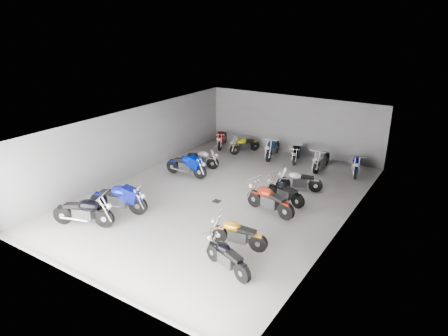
{
  "coord_description": "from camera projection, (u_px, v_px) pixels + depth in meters",
  "views": [
    {
      "loc": [
        8.3,
        -12.89,
        7.15
      ],
      "look_at": [
        -0.42,
        0.71,
        1.0
      ],
      "focal_mm": 32.0,
      "sensor_mm": 36.0,
      "label": 1
    }
  ],
  "objects": [
    {
      "name": "ground",
      "position": [
        223.0,
        197.0,
        16.87
      ],
      "size": [
        14.0,
        14.0,
        0.0
      ],
      "primitive_type": "plane",
      "color": "#9C9994",
      "rests_on": "ground"
    },
    {
      "name": "wall_back",
      "position": [
        292.0,
        125.0,
        21.81
      ],
      "size": [
        10.0,
        0.1,
        3.2
      ],
      "primitive_type": "cube",
      "color": "slate",
      "rests_on": "ground"
    },
    {
      "name": "wall_left",
      "position": [
        134.0,
        142.0,
        18.82
      ],
      "size": [
        0.1,
        14.0,
        3.2
      ],
      "primitive_type": "cube",
      "color": "slate",
      "rests_on": "ground"
    },
    {
      "name": "wall_right",
      "position": [
        345.0,
        188.0,
        13.78
      ],
      "size": [
        0.1,
        14.0,
        3.2
      ],
      "primitive_type": "cube",
      "color": "slate",
      "rests_on": "ground"
    },
    {
      "name": "ceiling",
      "position": [
        223.0,
        123.0,
        15.72
      ],
      "size": [
        10.0,
        14.0,
        0.04
      ],
      "primitive_type": "cube",
      "color": "black",
      "rests_on": "wall_back"
    },
    {
      "name": "drain_grate",
      "position": [
        217.0,
        201.0,
        16.47
      ],
      "size": [
        0.32,
        0.32,
        0.01
      ],
      "primitive_type": "cube",
      "color": "black",
      "rests_on": "ground"
    },
    {
      "name": "motorcycle_left_a",
      "position": [
        84.0,
        212.0,
        14.39
      ],
      "size": [
        2.21,
        1.04,
        1.03
      ],
      "rotation": [
        0.0,
        0.0,
        -1.17
      ],
      "color": "black",
      "rests_on": "ground"
    },
    {
      "name": "motorcycle_left_b",
      "position": [
        119.0,
        199.0,
        15.39
      ],
      "size": [
        2.31,
        0.91,
        1.05
      ],
      "rotation": [
        0.0,
        0.0,
        -1.25
      ],
      "color": "black",
      "rests_on": "ground"
    },
    {
      "name": "motorcycle_left_e",
      "position": [
        187.0,
        165.0,
        18.93
      ],
      "size": [
        2.22,
        0.47,
        0.98
      ],
      "rotation": [
        0.0,
        0.0,
        -1.5
      ],
      "color": "black",
      "rests_on": "ground"
    },
    {
      "name": "motorcycle_left_f",
      "position": [
        200.0,
        159.0,
        19.97
      ],
      "size": [
        1.96,
        0.71,
        0.88
      ],
      "rotation": [
        0.0,
        0.0,
        -1.28
      ],
      "color": "black",
      "rests_on": "ground"
    },
    {
      "name": "motorcycle_right_a",
      "position": [
        227.0,
        257.0,
        11.84
      ],
      "size": [
        1.92,
        0.76,
        0.87
      ],
      "rotation": [
        0.0,
        0.0,
        1.24
      ],
      "color": "black",
      "rests_on": "ground"
    },
    {
      "name": "motorcycle_right_b",
      "position": [
        237.0,
        234.0,
        13.07
      ],
      "size": [
        2.02,
        0.51,
        0.89
      ],
      "rotation": [
        0.0,
        0.0,
        1.73
      ],
      "color": "black",
      "rests_on": "ground"
    },
    {
      "name": "motorcycle_right_d",
      "position": [
        269.0,
        200.0,
        15.35
      ],
      "size": [
        2.22,
        0.66,
        0.99
      ],
      "rotation": [
        0.0,
        0.0,
        1.35
      ],
      "color": "black",
      "rests_on": "ground"
    },
    {
      "name": "motorcycle_right_e",
      "position": [
        284.0,
        192.0,
        16.24
      ],
      "size": [
        1.9,
        0.62,
        0.85
      ],
      "rotation": [
        0.0,
        0.0,
        1.31
      ],
      "color": "black",
      "rests_on": "ground"
    },
    {
      "name": "motorcycle_right_f",
      "position": [
        299.0,
        181.0,
        17.3
      ],
      "size": [
        1.86,
        0.93,
        0.87
      ],
      "rotation": [
        0.0,
        0.0,
        1.99
      ],
      "color": "black",
      "rests_on": "ground"
    },
    {
      "name": "motorcycle_back_a",
      "position": [
        222.0,
        139.0,
        23.19
      ],
      "size": [
        0.91,
        1.98,
        0.92
      ],
      "rotation": [
        0.0,
        0.0,
        3.53
      ],
      "color": "black",
      "rests_on": "ground"
    },
    {
      "name": "motorcycle_back_b",
      "position": [
        244.0,
        145.0,
        22.19
      ],
      "size": [
        0.93,
        1.84,
        0.86
      ],
      "rotation": [
        0.0,
        0.0,
        2.71
      ],
      "color": "black",
      "rests_on": "ground"
    },
    {
      "name": "motorcycle_back_c",
      "position": [
        272.0,
        148.0,
        21.4
      ],
      "size": [
        0.59,
        2.2,
        0.97
      ],
      "rotation": [
        0.0,
        0.0,
        3.32
      ],
      "color": "black",
      "rests_on": "ground"
    },
    {
      "name": "motorcycle_back_d",
      "position": [
        297.0,
        153.0,
        20.87
      ],
      "size": [
        0.57,
        1.91,
        0.85
      ],
      "rotation": [
        0.0,
        0.0,
        3.36
      ],
      "color": "black",
      "rests_on": "ground"
    },
    {
      "name": "motorcycle_back_e",
      "position": [
        321.0,
        160.0,
        19.76
      ],
      "size": [
        0.41,
        2.09,
        0.92
      ],
      "rotation": [
        0.0,
        0.0,
        3.15
      ],
      "color": "black",
      "rests_on": "ground"
    },
    {
      "name": "motorcycle_back_f",
      "position": [
        356.0,
        164.0,
        19.18
      ],
      "size": [
        0.65,
        2.0,
        0.89
      ],
      "rotation": [
        0.0,
        0.0,
        3.4
      ],
      "color": "black",
      "rests_on": "ground"
    }
  ]
}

